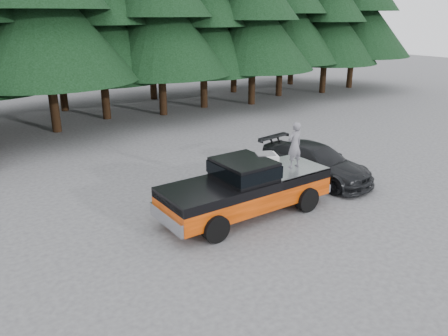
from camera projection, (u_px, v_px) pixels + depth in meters
ground at (212, 221)px, 14.09m from camera, size 120.00×120.00×0.00m
pickup_truck at (246, 196)px, 14.36m from camera, size 6.00×2.04×1.33m
truck_cab at (244, 169)px, 13.99m from camera, size 1.66×1.90×0.59m
air_compressor at (265, 163)px, 14.60m from camera, size 1.00×0.93×0.55m
man_on_bed at (295, 145)px, 14.76m from camera, size 0.58×0.38×1.58m
parked_car at (315, 162)px, 17.44m from camera, size 2.56×5.06×1.41m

